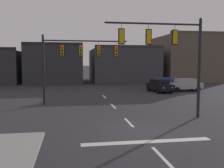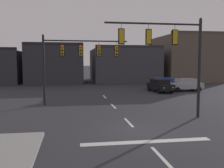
% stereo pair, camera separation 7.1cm
% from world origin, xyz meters
% --- Properties ---
extents(ground_plane, '(400.00, 400.00, 0.00)m').
position_xyz_m(ground_plane, '(0.00, 0.00, 0.00)').
color(ground_plane, '#2B2B30').
extents(stop_bar_paint, '(6.40, 0.50, 0.01)m').
position_xyz_m(stop_bar_paint, '(0.00, -2.00, 0.00)').
color(stop_bar_paint, silver).
rests_on(stop_bar_paint, ground).
extents(lane_centreline, '(0.16, 26.40, 0.01)m').
position_xyz_m(lane_centreline, '(0.00, 2.00, 0.00)').
color(lane_centreline, silver).
rests_on(lane_centreline, ground).
extents(signal_mast_near_side, '(6.62, 0.38, 6.79)m').
position_xyz_m(signal_mast_near_side, '(2.97, 2.75, 4.74)').
color(signal_mast_near_side, black).
rests_on(signal_mast_near_side, ground).
extents(signal_mast_far_side, '(7.57, 0.51, 6.20)m').
position_xyz_m(signal_mast_far_side, '(-3.23, 9.67, 4.38)').
color(signal_mast_far_side, black).
rests_on(signal_mast_far_side, ground).
extents(car_lot_nearside, '(4.75, 3.13, 1.61)m').
position_xyz_m(car_lot_nearside, '(9.13, 20.15, 0.86)').
color(car_lot_nearside, navy).
rests_on(car_lot_nearside, ground).
extents(car_lot_middle, '(4.51, 2.05, 1.61)m').
position_xyz_m(car_lot_middle, '(11.02, 17.69, 0.86)').
color(car_lot_middle, '#9EA0A5').
rests_on(car_lot_middle, ground).
extents(car_lot_farside, '(2.31, 4.60, 1.61)m').
position_xyz_m(car_lot_farside, '(7.44, 17.25, 0.86)').
color(car_lot_farside, black).
rests_on(car_lot_farside, ground).
extents(building_row, '(46.04, 13.39, 9.08)m').
position_xyz_m(building_row, '(5.96, 34.73, 3.53)').
color(building_row, '#2D2D33').
rests_on(building_row, ground).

